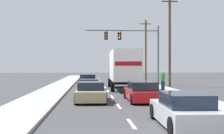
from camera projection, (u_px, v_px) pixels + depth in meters
name	position (u px, v px, depth m)	size (l,w,h in m)	color
ground_plane	(105.00, 86.00, 32.54)	(140.00, 140.00, 0.00)	#3D3D3F
sidewalk_right	(158.00, 89.00, 27.92)	(2.69, 80.00, 0.14)	#9E9E99
sidewalk_left	(54.00, 89.00, 27.19)	(2.69, 80.00, 0.14)	#9E9E99
lane_markings	(106.00, 89.00, 28.81)	(0.14, 57.00, 0.01)	silver
car_maroon	(88.00, 81.00, 31.56)	(2.04, 4.71, 1.36)	maroon
car_gray	(89.00, 86.00, 24.61)	(1.82, 4.09, 1.14)	slate
car_tan	(91.00, 92.00, 18.49)	(1.97, 4.32, 1.26)	tan
box_truck	(123.00, 68.00, 27.86)	(2.76, 9.19, 3.66)	white
car_red	(142.00, 92.00, 18.66)	(1.94, 4.52, 1.26)	red
car_silver	(184.00, 111.00, 10.76)	(1.92, 4.34, 1.26)	#B7BABF
traffic_signal_mast	(129.00, 41.00, 35.42)	(8.98, 0.69, 7.17)	#595B56
utility_pole_mid	(170.00, 40.00, 32.15)	(1.80, 0.28, 9.95)	brown
utility_pole_far	(146.00, 49.00, 47.17)	(1.80, 0.28, 9.66)	brown
pedestrian_mid_block	(163.00, 81.00, 25.69)	(0.38, 0.38, 1.66)	#1E233F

